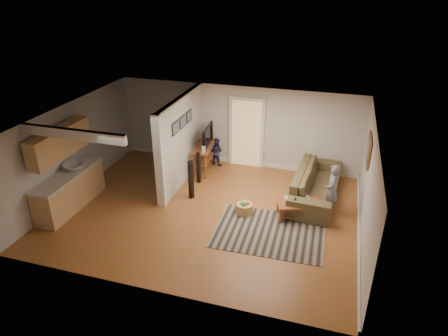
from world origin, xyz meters
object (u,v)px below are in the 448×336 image
at_px(sofa, 315,197).
at_px(coffee_table, 299,205).
at_px(tv_console, 205,148).
at_px(child, 329,212).
at_px(speaker_left, 191,180).
at_px(toddler, 216,164).
at_px(toy_basket, 244,208).
at_px(speaker_right, 199,167).

height_order(sofa, coffee_table, coffee_table).
distance_m(tv_console, child, 4.12).
bearing_deg(speaker_left, toddler, 109.20).
bearing_deg(sofa, coffee_table, 167.30).
bearing_deg(speaker_left, tv_console, 116.23).
height_order(tv_console, child, tv_console).
distance_m(tv_console, toddler, 0.93).
bearing_deg(toy_basket, tv_console, 130.92).
distance_m(coffee_table, tv_console, 3.60).
xyz_separation_m(sofa, speaker_right, (-3.32, -0.09, 0.48)).
bearing_deg(sofa, speaker_left, 110.66).
height_order(sofa, toy_basket, sofa).
bearing_deg(child, coffee_table, -64.34).
xyz_separation_m(speaker_right, toy_basket, (1.67, -1.24, -0.33)).
xyz_separation_m(tv_console, speaker_left, (0.20, -1.68, -0.21)).
xyz_separation_m(sofa, child, (0.40, -0.66, 0.00)).
distance_m(coffee_table, speaker_left, 2.90).
bearing_deg(tv_console, toddler, 62.10).
relative_size(coffee_table, toddler, 1.35).
xyz_separation_m(sofa, tv_console, (-3.41, 0.71, 0.75)).
height_order(sofa, child, child).
relative_size(sofa, toddler, 3.12).
height_order(speaker_left, speaker_right, speaker_left).
bearing_deg(toddler, coffee_table, 155.65).
relative_size(speaker_left, toddler, 1.23).
bearing_deg(speaker_left, coffee_table, 17.29).
distance_m(speaker_right, toddler, 1.39).
xyz_separation_m(tv_console, speaker_right, (0.09, -0.79, -0.27)).
height_order(toy_basket, child, child).
bearing_deg(coffee_table, speaker_left, 177.88).
xyz_separation_m(toy_basket, toddler, (-1.55, 2.54, -0.15)).
height_order(sofa, speaker_left, speaker_left).
bearing_deg(toddler, speaker_right, 99.02).
relative_size(sofa, tv_console, 2.04).
bearing_deg(speaker_left, child, 24.45).
relative_size(speaker_right, child, 0.72).
bearing_deg(speaker_right, child, -0.72).
relative_size(toy_basket, toddler, 0.47).
relative_size(coffee_table, child, 0.90).
relative_size(coffee_table, tv_console, 0.88).
relative_size(tv_console, toddler, 1.53).
relative_size(coffee_table, speaker_left, 1.09).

